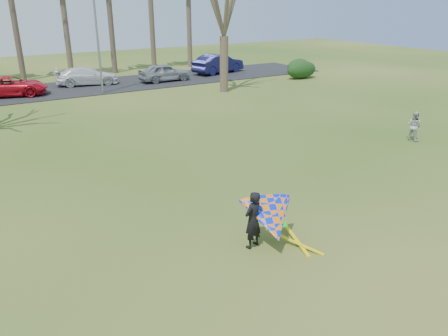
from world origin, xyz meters
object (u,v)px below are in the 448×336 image
streetlight (99,30)px  car_3 (87,76)px  pedestrian_a (414,126)px  car_2 (10,86)px  car_4 (164,72)px  kite_flyer (270,219)px  car_5 (218,64)px

streetlight → car_3: 5.37m
pedestrian_a → car_3: bearing=16.7°
car_2 → car_3: 6.05m
car_4 → pedestrian_a: size_ratio=2.93×
streetlight → car_4: (5.77, 2.10, -3.68)m
car_3 → pedestrian_a: 24.97m
kite_flyer → car_4: bearing=71.4°
car_2 → car_3: car_3 is taller
car_3 → pedestrian_a: (9.36, -23.14, -0.03)m
car_3 → kite_flyer: size_ratio=2.01×
car_3 → car_2: bearing=115.7°
streetlight → car_5: size_ratio=1.53×
streetlight → kite_flyer: size_ratio=3.35×
car_3 → car_4: size_ratio=1.13×
car_3 → kite_flyer: kite_flyer is taller
car_2 → car_4: car_4 is taller
kite_flyer → car_2: bearing=97.1°
car_4 → pedestrian_a: bearing=-172.7°
car_4 → car_5: 6.22m
car_3 → pedestrian_a: bearing=-146.6°
car_4 → car_3: bearing=71.6°
car_2 → kite_flyer: kite_flyer is taller
pedestrian_a → car_5: bearing=-12.0°
streetlight → car_2: size_ratio=1.61×
streetlight → car_4: 7.16m
car_5 → pedestrian_a: size_ratio=3.59×
car_4 → car_5: bearing=-79.4°
car_3 → car_5: size_ratio=0.92×
car_2 → pedestrian_a: bearing=-129.4°
streetlight → kite_flyer: (-2.81, -23.40, -3.62)m
car_3 → kite_flyer: (-2.64, -27.27, 0.09)m
car_2 → kite_flyer: size_ratio=2.08×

